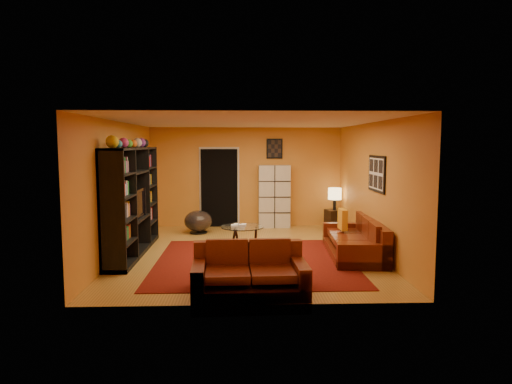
{
  "coord_description": "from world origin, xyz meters",
  "views": [
    {
      "loc": [
        -0.16,
        -8.98,
        2.17
      ],
      "look_at": [
        0.16,
        0.1,
        1.21
      ],
      "focal_mm": 32.0,
      "sensor_mm": 36.0,
      "label": 1
    }
  ],
  "objects_px": {
    "bowl_chair": "(198,221)",
    "side_table": "(334,220)",
    "coffee_table": "(242,229)",
    "table_lamp": "(335,194)",
    "storage_cabinet": "(274,196)",
    "entertainment_unit": "(132,201)",
    "sofa": "(358,241)",
    "tv": "(134,204)",
    "loveseat": "(249,272)"
  },
  "relations": [
    {
      "from": "storage_cabinet",
      "to": "side_table",
      "type": "height_order",
      "value": "storage_cabinet"
    },
    {
      "from": "side_table",
      "to": "table_lamp",
      "type": "distance_m",
      "value": 0.65
    },
    {
      "from": "storage_cabinet",
      "to": "side_table",
      "type": "bearing_deg",
      "value": -14.32
    },
    {
      "from": "tv",
      "to": "side_table",
      "type": "height_order",
      "value": "tv"
    },
    {
      "from": "tv",
      "to": "loveseat",
      "type": "xyz_separation_m",
      "value": [
        2.2,
        -2.35,
        -0.72
      ]
    },
    {
      "from": "storage_cabinet",
      "to": "side_table",
      "type": "xyz_separation_m",
      "value": [
        1.52,
        -0.36,
        -0.56
      ]
    },
    {
      "from": "entertainment_unit",
      "to": "coffee_table",
      "type": "height_order",
      "value": "entertainment_unit"
    },
    {
      "from": "sofa",
      "to": "side_table",
      "type": "bearing_deg",
      "value": 91.65
    },
    {
      "from": "table_lamp",
      "to": "entertainment_unit",
      "type": "bearing_deg",
      "value": -151.62
    },
    {
      "from": "coffee_table",
      "to": "bowl_chair",
      "type": "distance_m",
      "value": 1.97
    },
    {
      "from": "storage_cabinet",
      "to": "bowl_chair",
      "type": "distance_m",
      "value": 2.12
    },
    {
      "from": "entertainment_unit",
      "to": "table_lamp",
      "type": "xyz_separation_m",
      "value": [
        4.53,
        2.44,
        -0.15
      ]
    },
    {
      "from": "bowl_chair",
      "to": "sofa",
      "type": "bearing_deg",
      "value": -35.36
    },
    {
      "from": "sofa",
      "to": "side_table",
      "type": "relative_size",
      "value": 4.68
    },
    {
      "from": "bowl_chair",
      "to": "side_table",
      "type": "height_order",
      "value": "bowl_chair"
    },
    {
      "from": "entertainment_unit",
      "to": "loveseat",
      "type": "distance_m",
      "value": 3.39
    },
    {
      "from": "entertainment_unit",
      "to": "table_lamp",
      "type": "bearing_deg",
      "value": 28.38
    },
    {
      "from": "tv",
      "to": "bowl_chair",
      "type": "relative_size",
      "value": 1.45
    },
    {
      "from": "entertainment_unit",
      "to": "storage_cabinet",
      "type": "bearing_deg",
      "value": 42.94
    },
    {
      "from": "entertainment_unit",
      "to": "loveseat",
      "type": "relative_size",
      "value": 1.78
    },
    {
      "from": "bowl_chair",
      "to": "side_table",
      "type": "bearing_deg",
      "value": 6.73
    },
    {
      "from": "bowl_chair",
      "to": "table_lamp",
      "type": "xyz_separation_m",
      "value": [
        3.43,
        0.4,
        0.6
      ]
    },
    {
      "from": "storage_cabinet",
      "to": "coffee_table",
      "type": "bearing_deg",
      "value": -110.43
    },
    {
      "from": "sofa",
      "to": "coffee_table",
      "type": "relative_size",
      "value": 2.58
    },
    {
      "from": "coffee_table",
      "to": "table_lamp",
      "type": "relative_size",
      "value": 1.62
    },
    {
      "from": "coffee_table",
      "to": "bowl_chair",
      "type": "xyz_separation_m",
      "value": [
        -1.07,
        1.65,
        -0.12
      ]
    },
    {
      "from": "entertainment_unit",
      "to": "side_table",
      "type": "xyz_separation_m",
      "value": [
        4.53,
        2.44,
        -0.8
      ]
    },
    {
      "from": "loveseat",
      "to": "side_table",
      "type": "relative_size",
      "value": 3.38
    },
    {
      "from": "tv",
      "to": "entertainment_unit",
      "type": "bearing_deg",
      "value": 40.4
    },
    {
      "from": "sofa",
      "to": "table_lamp",
      "type": "xyz_separation_m",
      "value": [
        0.11,
        2.76,
        0.62
      ]
    },
    {
      "from": "tv",
      "to": "coffee_table",
      "type": "relative_size",
      "value": 1.09
    },
    {
      "from": "loveseat",
      "to": "side_table",
      "type": "distance_m",
      "value": 5.36
    },
    {
      "from": "coffee_table",
      "to": "bowl_chair",
      "type": "bearing_deg",
      "value": 123.02
    },
    {
      "from": "sofa",
      "to": "tv",
      "type": "bearing_deg",
      "value": -179.42
    },
    {
      "from": "table_lamp",
      "to": "sofa",
      "type": "bearing_deg",
      "value": -92.3
    },
    {
      "from": "storage_cabinet",
      "to": "bowl_chair",
      "type": "relative_size",
      "value": 2.39
    },
    {
      "from": "tv",
      "to": "side_table",
      "type": "xyz_separation_m",
      "value": [
        4.47,
        2.5,
        -0.75
      ]
    },
    {
      "from": "tv",
      "to": "coffee_table",
      "type": "xyz_separation_m",
      "value": [
        2.12,
        0.45,
        -0.59
      ]
    },
    {
      "from": "tv",
      "to": "side_table",
      "type": "bearing_deg",
      "value": -60.78
    },
    {
      "from": "tv",
      "to": "storage_cabinet",
      "type": "relative_size",
      "value": 0.61
    },
    {
      "from": "tv",
      "to": "table_lamp",
      "type": "height_order",
      "value": "tv"
    },
    {
      "from": "sofa",
      "to": "bowl_chair",
      "type": "distance_m",
      "value": 4.07
    },
    {
      "from": "tv",
      "to": "table_lamp",
      "type": "distance_m",
      "value": 5.13
    },
    {
      "from": "storage_cabinet",
      "to": "table_lamp",
      "type": "bearing_deg",
      "value": -14.32
    },
    {
      "from": "loveseat",
      "to": "table_lamp",
      "type": "distance_m",
      "value": 5.4
    },
    {
      "from": "loveseat",
      "to": "coffee_table",
      "type": "xyz_separation_m",
      "value": [
        -0.08,
        2.8,
        0.13
      ]
    },
    {
      "from": "sofa",
      "to": "entertainment_unit",
      "type": "bearing_deg",
      "value": 179.86
    },
    {
      "from": "loveseat",
      "to": "storage_cabinet",
      "type": "xyz_separation_m",
      "value": [
        0.76,
        5.21,
        0.53
      ]
    },
    {
      "from": "storage_cabinet",
      "to": "sofa",
      "type": "bearing_deg",
      "value": -66.85
    },
    {
      "from": "coffee_table",
      "to": "table_lamp",
      "type": "bearing_deg",
      "value": 41.02
    }
  ]
}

